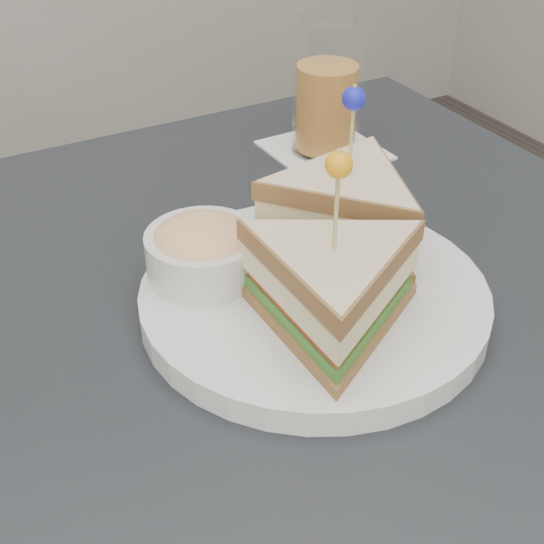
{
  "coord_description": "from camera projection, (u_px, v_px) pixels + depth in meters",
  "views": [
    {
      "loc": [
        -0.21,
        -0.38,
        1.11
      ],
      "look_at": [
        0.01,
        0.01,
        0.8
      ],
      "focal_mm": 50.0,
      "sensor_mm": 36.0,
      "label": 1
    }
  ],
  "objects": [
    {
      "name": "table",
      "position": [
        267.0,
        411.0,
        0.61
      ],
      "size": [
        0.8,
        0.8,
        0.75
      ],
      "color": "black",
      "rests_on": "ground"
    },
    {
      "name": "drink_set",
      "position": [
        327.0,
        95.0,
        0.78
      ],
      "size": [
        0.12,
        0.12,
        0.14
      ],
      "rotation": [
        0.0,
        0.0,
        0.02
      ],
      "color": "white",
      "rests_on": "table"
    },
    {
      "name": "plate_meal",
      "position": [
        320.0,
        258.0,
        0.57
      ],
      "size": [
        0.3,
        0.29,
        0.16
      ],
      "rotation": [
        0.0,
        0.0,
        0.01
      ],
      "color": "silver",
      "rests_on": "table"
    }
  ]
}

